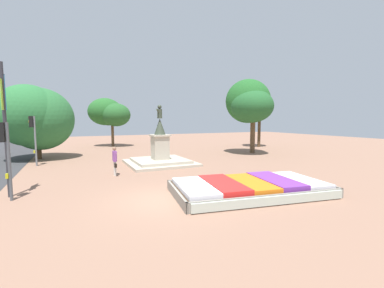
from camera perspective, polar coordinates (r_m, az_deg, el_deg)
The scene contains 11 objects.
ground_plane at distance 11.14m, azimuth -6.22°, elevation -12.18°, with size 91.63×91.63×0.00m, color #8C6651.
flower_planter at distance 12.15m, azimuth 12.71°, elevation -9.42°, with size 7.49×4.75×0.62m.
statue_monument at distance 19.52m, azimuth -7.09°, elevation -2.45°, with size 4.80×4.80×4.46m.
traffic_light_mid_block at distance 12.94m, azimuth -36.17°, elevation -0.53°, with size 0.41×0.29×3.26m.
traffic_light_far_corner at distance 21.70m, azimuth -31.82°, elevation 2.32°, with size 0.41×0.29×3.62m.
banner_pole at distance 13.55m, azimuth -36.14°, elevation 3.69°, with size 0.14×1.16×5.78m.
pedestrian_with_handbag at distance 16.09m, azimuth -16.80°, elevation -3.27°, with size 0.23×0.73×1.75m.
park_tree_far_left at distance 33.99m, azimuth -17.91°, elevation 6.48°, with size 4.98×4.60×6.05m.
park_tree_behind_statue at distance 25.41m, azimuth -31.72°, elevation 5.12°, with size 6.08×6.03×6.22m.
park_tree_far_right at distance 25.93m, azimuth 12.64°, elevation 8.82°, with size 4.43×5.18×7.32m.
park_tree_street_side at distance 32.84m, azimuth 14.41°, elevation 8.04°, with size 3.44×3.50×6.48m.
Camera 1 is at (-3.45, -10.05, 3.37)m, focal length 24.00 mm.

